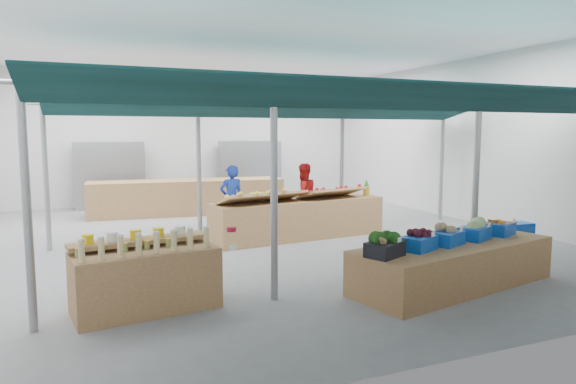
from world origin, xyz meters
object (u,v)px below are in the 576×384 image
at_px(crate_stack, 518,238).
at_px(vendor_left, 232,199).
at_px(bottle_shelf, 145,277).
at_px(vendor_right, 303,196).
at_px(fruit_counter, 299,219).
at_px(veg_counter, 454,265).

relative_size(crate_stack, vendor_left, 0.37).
height_order(bottle_shelf, crate_stack, bottle_shelf).
bearing_deg(vendor_right, bottle_shelf, 40.35).
distance_m(fruit_counter, crate_stack, 4.43).
distance_m(bottle_shelf, veg_counter, 4.46).
distance_m(bottle_shelf, vendor_right, 6.28).
bearing_deg(crate_stack, veg_counter, -154.37).
xyz_separation_m(veg_counter, vendor_left, (-1.89, 5.29, 0.45)).
bearing_deg(crate_stack, fruit_counter, 138.56).
relative_size(veg_counter, vendor_right, 2.16).
relative_size(bottle_shelf, vendor_left, 1.21).
bearing_deg(crate_stack, bottle_shelf, -175.69).
distance_m(bottle_shelf, vendor_left, 5.22).
bearing_deg(veg_counter, vendor_right, 79.12).
xyz_separation_m(bottle_shelf, veg_counter, (4.40, -0.73, -0.11)).
relative_size(fruit_counter, crate_stack, 6.67).
bearing_deg(fruit_counter, vendor_right, 55.15).
height_order(fruit_counter, vendor_left, vendor_left).
bearing_deg(veg_counter, vendor_left, 97.81).
relative_size(veg_counter, crate_stack, 5.78).
bearing_deg(vendor_right, fruit_counter, 55.15).
xyz_separation_m(vendor_left, vendor_right, (1.80, 0.00, 0.00)).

